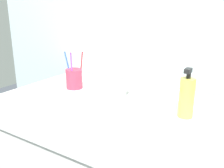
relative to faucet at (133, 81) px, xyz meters
The scene contains 8 objects.
tiled_wall_back 0.36m from the faucet, 96.06° to the left, with size 2.17×0.04×2.40m, color silver.
sink_basin 0.23m from the faucet, 90.00° to the right, with size 0.42×0.42×0.12m.
faucet is the anchor object (origin of this frame).
toothbrush_cup 0.29m from the faucet, 162.98° to the right, with size 0.08×0.08×0.09m, color #D8334C.
toothbrush_red 0.27m from the faucet, 169.46° to the right, with size 0.02×0.04×0.19m.
toothbrush_purple 0.29m from the faucet, 155.36° to the right, with size 0.03×0.04×0.21m.
toothbrush_blue 0.33m from the faucet, 164.34° to the right, with size 0.06×0.01×0.20m.
soap_dispenser 0.31m from the faucet, 23.66° to the right, with size 0.05×0.06×0.18m.
Camera 1 is at (0.54, -0.81, 1.24)m, focal length 40.62 mm.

